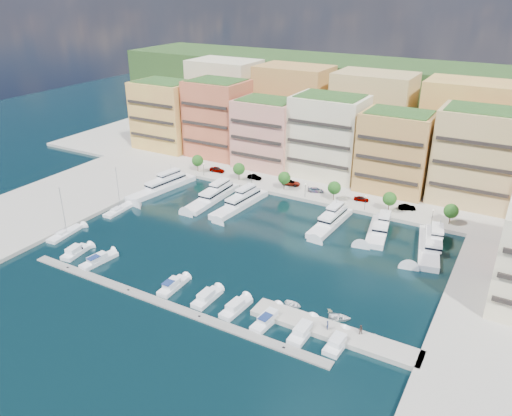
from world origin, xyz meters
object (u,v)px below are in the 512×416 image
at_px(tree_0, 198,161).
at_px(cruiser_1, 99,260).
at_px(cruiser_8, 303,331).
at_px(car_2, 291,183).
at_px(tree_5, 451,211).
at_px(car_0, 217,170).
at_px(yacht_0, 164,186).
at_px(yacht_1, 214,196).
at_px(sailboat_1, 119,210).
at_px(car_4, 361,199).
at_px(cruiser_9, 338,343).
at_px(tree_4, 390,199).
at_px(lamppost_4, 433,214).
at_px(yacht_5, 379,229).
at_px(tree_3, 334,188).
at_px(yacht_2, 241,202).
at_px(tender_1, 330,310).
at_px(tree_2, 284,178).
at_px(tender_3, 375,335).
at_px(lamppost_1, 252,177).
at_px(person_0, 328,325).
at_px(car_3, 316,190).
at_px(sailboat_0, 65,234).
at_px(lamppost_3, 365,200).
at_px(cruiser_7, 268,319).
at_px(lamppost_0, 204,167).
at_px(car_5, 407,207).
at_px(cruiser_5, 207,298).
at_px(tender_0, 293,304).
at_px(yacht_6, 430,244).
at_px(tender_2, 340,317).
at_px(cruiser_4, 173,286).
at_px(cruiser_6, 236,308).

bearing_deg(tree_0, cruiser_1, -76.45).
xyz_separation_m(cruiser_8, car_2, (-32.91, 62.28, 1.23)).
xyz_separation_m(tree_5, car_0, (-74.11, 2.61, -2.89)).
xyz_separation_m(yacht_0, cruiser_1, (15.30, -42.02, -0.64)).
height_order(yacht_1, sailboat_1, sailboat_1).
bearing_deg(car_4, car_0, 81.75).
bearing_deg(cruiser_9, sailboat_1, 162.61).
bearing_deg(tree_4, lamppost_4, -10.85).
xyz_separation_m(lamppost_4, yacht_5, (-10.88, -9.91, -2.62)).
bearing_deg(tree_5, tree_3, 180.00).
distance_m(yacht_2, tender_1, 53.63).
xyz_separation_m(tree_2, tender_3, (44.84, -52.44, -4.38)).
bearing_deg(lamppost_1, cruiser_8, -52.24).
bearing_deg(person_0, car_3, -4.08).
xyz_separation_m(cruiser_1, sailboat_0, (-17.53, 5.62, -0.26)).
height_order(car_0, car_2, car_0).
relative_size(tree_3, lamppost_3, 1.35).
bearing_deg(person_0, lamppost_4, -36.86).
height_order(tree_5, sailboat_1, sailboat_1).
height_order(cruiser_7, sailboat_0, sailboat_0).
bearing_deg(tender_3, car_0, 37.74).
xyz_separation_m(lamppost_0, car_5, (64.17, 5.83, -2.06)).
relative_size(tree_3, car_3, 1.20).
distance_m(cruiser_9, person_0, 3.83).
bearing_deg(cruiser_8, car_5, 87.26).
height_order(lamppost_4, cruiser_1, lamppost_4).
bearing_deg(cruiser_5, car_2, 100.60).
xyz_separation_m(cruiser_9, tender_0, (-11.98, 6.84, -0.17)).
bearing_deg(yacht_6, car_4, 143.10).
bearing_deg(tree_3, lamppost_3, -12.95).
bearing_deg(tree_0, tree_4, 0.00).
height_order(yacht_6, tender_2, yacht_6).
relative_size(tree_4, person_0, 2.98).
distance_m(tree_3, car_2, 16.51).
bearing_deg(tender_2, tree_3, 5.24).
distance_m(cruiser_4, car_0, 67.49).
height_order(tree_5, cruiser_6, tree_5).
bearing_deg(lamppost_0, tender_1, -36.84).
relative_size(tree_4, tree_5, 1.00).
bearing_deg(lamppost_1, tree_4, 3.13).
bearing_deg(sailboat_1, car_3, 41.29).
height_order(tree_4, car_4, tree_4).
relative_size(yacht_1, yacht_5, 1.32).
xyz_separation_m(cruiser_7, car_2, (-25.70, 62.31, 1.21)).
relative_size(yacht_6, cruiser_4, 2.70).
relative_size(tender_1, car_2, 0.24).
xyz_separation_m(cruiser_4, sailboat_0, (-38.86, 5.61, -0.26)).
relative_size(tree_4, cruiser_5, 0.74).
height_order(lamppost_4, yacht_0, yacht_0).
xyz_separation_m(car_2, car_4, (22.95, -1.09, -0.06)).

